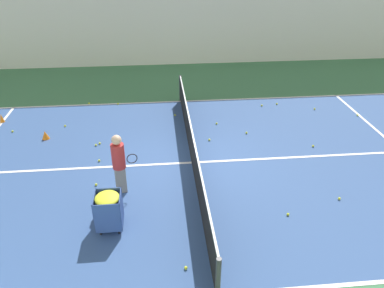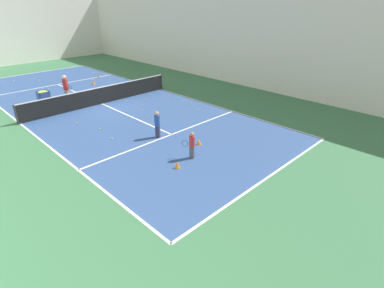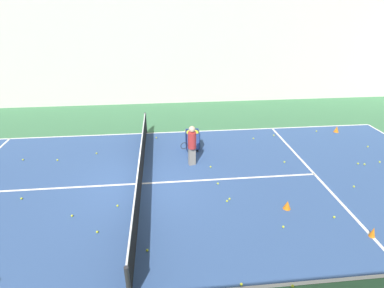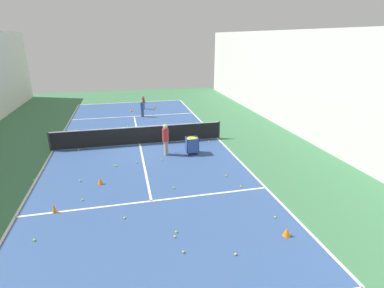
% 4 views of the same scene
% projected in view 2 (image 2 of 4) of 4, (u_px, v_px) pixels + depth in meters
% --- Properties ---
extents(ground_plane, '(38.33, 38.33, 0.00)m').
position_uv_depth(ground_plane, '(102.00, 104.00, 18.77)').
color(ground_plane, '#3D754C').
extents(court_playing_area, '(9.52, 24.12, 0.00)m').
position_uv_depth(court_playing_area, '(102.00, 104.00, 18.77)').
color(court_playing_area, '#335189').
rests_on(court_playing_area, ground).
extents(line_baseline_near, '(9.52, 0.10, 0.00)m').
position_uv_depth(line_baseline_near, '(268.00, 177.00, 11.06)').
color(line_baseline_near, white).
rests_on(line_baseline_near, ground).
extents(line_baseline_far, '(9.52, 0.10, 0.00)m').
position_uv_depth(line_baseline_far, '(33.00, 73.00, 26.48)').
color(line_baseline_far, white).
rests_on(line_baseline_far, ground).
extents(line_sideline_left, '(0.10, 24.12, 0.00)m').
position_uv_depth(line_sideline_left, '(21.00, 124.00, 15.76)').
color(line_sideline_left, white).
rests_on(line_sideline_left, ground).
extents(line_sideline_right, '(0.10, 24.12, 0.00)m').
position_uv_depth(line_sideline_right, '(161.00, 89.00, 21.78)').
color(line_sideline_right, white).
rests_on(line_sideline_right, ground).
extents(line_service_near, '(9.52, 0.10, 0.00)m').
position_uv_depth(line_service_near, '(172.00, 134.00, 14.53)').
color(line_service_near, white).
rests_on(line_service_near, ground).
extents(line_service_far, '(9.52, 0.10, 0.00)m').
position_uv_depth(line_service_far, '(58.00, 84.00, 23.01)').
color(line_service_far, white).
rests_on(line_service_far, ground).
extents(line_centre_service, '(0.10, 13.27, 0.00)m').
position_uv_depth(line_centre_service, '(102.00, 104.00, 18.77)').
color(line_centre_service, white).
rests_on(line_centre_service, ground).
extents(hall_enclosure_right, '(0.15, 34.63, 6.35)m').
position_uv_depth(hall_enclosure_right, '(210.00, 38.00, 23.66)').
color(hall_enclosure_right, silver).
rests_on(hall_enclosure_right, ground).
extents(hall_enclosure_far, '(19.73, 0.15, 6.35)m').
position_uv_depth(hall_enclosure_far, '(5.00, 31.00, 28.40)').
color(hall_enclosure_far, silver).
rests_on(hall_enclosure_far, ground).
extents(tennis_net, '(9.82, 0.10, 1.07)m').
position_uv_depth(tennis_net, '(101.00, 95.00, 18.53)').
color(tennis_net, '#2D2D33').
rests_on(tennis_net, ground).
extents(player_near_baseline, '(0.38, 0.54, 1.16)m').
position_uv_depth(player_near_baseline, '(192.00, 143.00, 12.12)').
color(player_near_baseline, '#4C4C56').
rests_on(player_near_baseline, ground).
extents(coach_at_net, '(0.41, 0.67, 1.69)m').
position_uv_depth(coach_at_net, '(66.00, 86.00, 18.82)').
color(coach_at_net, gray).
rests_on(coach_at_net, ground).
extents(child_midcourt, '(0.35, 0.35, 1.29)m').
position_uv_depth(child_midcourt, '(157.00, 123.00, 13.95)').
color(child_midcourt, '#2D3351').
rests_on(child_midcourt, ground).
extents(ball_cart, '(0.63, 0.60, 0.92)m').
position_uv_depth(ball_cart, '(43.00, 95.00, 18.19)').
color(ball_cart, '#2D478C').
rests_on(ball_cart, ground).
extents(training_cone_0, '(0.23, 0.23, 0.22)m').
position_uv_depth(training_cone_0, '(199.00, 142.00, 13.50)').
color(training_cone_0, orange).
rests_on(training_cone_0, ground).
extents(training_cone_1, '(0.17, 0.17, 0.31)m').
position_uv_depth(training_cone_1, '(99.00, 75.00, 25.11)').
color(training_cone_1, orange).
rests_on(training_cone_1, ground).
extents(training_cone_3, '(0.21, 0.21, 0.26)m').
position_uv_depth(training_cone_3, '(177.00, 165.00, 11.62)').
color(training_cone_3, orange).
rests_on(training_cone_3, ground).
extents(training_cone_4, '(0.25, 0.25, 0.28)m').
position_uv_depth(training_cone_4, '(93.00, 83.00, 22.97)').
color(training_cone_4, orange).
rests_on(training_cone_4, ground).
extents(tennis_ball_0, '(0.07, 0.07, 0.07)m').
position_uv_depth(tennis_ball_0, '(5.00, 95.00, 20.43)').
color(tennis_ball_0, yellow).
rests_on(tennis_ball_0, ground).
extents(tennis_ball_1, '(0.07, 0.07, 0.07)m').
position_uv_depth(tennis_ball_1, '(139.00, 83.00, 23.33)').
color(tennis_ball_1, yellow).
rests_on(tennis_ball_1, ground).
extents(tennis_ball_2, '(0.07, 0.07, 0.07)m').
position_uv_depth(tennis_ball_2, '(40.00, 80.00, 24.20)').
color(tennis_ball_2, yellow).
rests_on(tennis_ball_2, ground).
extents(tennis_ball_3, '(0.07, 0.07, 0.07)m').
position_uv_depth(tennis_ball_3, '(199.00, 141.00, 13.83)').
color(tennis_ball_3, yellow).
rests_on(tennis_ball_3, ground).
extents(tennis_ball_4, '(0.07, 0.07, 0.07)m').
position_uv_depth(tennis_ball_4, '(126.00, 101.00, 19.13)').
color(tennis_ball_4, yellow).
rests_on(tennis_ball_4, ground).
extents(tennis_ball_5, '(0.07, 0.07, 0.07)m').
position_uv_depth(tennis_ball_5, '(77.00, 123.00, 15.75)').
color(tennis_ball_5, yellow).
rests_on(tennis_ball_5, ground).
extents(tennis_ball_6, '(0.07, 0.07, 0.07)m').
position_uv_depth(tennis_ball_6, '(107.00, 83.00, 23.28)').
color(tennis_ball_6, yellow).
rests_on(tennis_ball_6, ground).
extents(tennis_ball_8, '(0.07, 0.07, 0.07)m').
position_uv_depth(tennis_ball_8, '(69.00, 97.00, 19.90)').
color(tennis_ball_8, yellow).
rests_on(tennis_ball_8, ground).
extents(tennis_ball_9, '(0.07, 0.07, 0.07)m').
position_uv_depth(tennis_ball_9, '(49.00, 89.00, 21.84)').
color(tennis_ball_9, yellow).
rests_on(tennis_ball_9, ground).
extents(tennis_ball_10, '(0.07, 0.07, 0.07)m').
position_uv_depth(tennis_ball_10, '(93.00, 80.00, 24.21)').
color(tennis_ball_10, yellow).
rests_on(tennis_ball_10, ground).
extents(tennis_ball_11, '(0.07, 0.07, 0.07)m').
position_uv_depth(tennis_ball_11, '(31.00, 117.00, 16.52)').
color(tennis_ball_11, yellow).
rests_on(tennis_ball_11, ground).
extents(tennis_ball_12, '(0.07, 0.07, 0.07)m').
position_uv_depth(tennis_ball_12, '(97.00, 90.00, 21.50)').
color(tennis_ball_12, yellow).
rests_on(tennis_ball_12, ground).
extents(tennis_ball_13, '(0.07, 0.07, 0.07)m').
position_uv_depth(tennis_ball_13, '(145.00, 99.00, 19.61)').
color(tennis_ball_13, yellow).
rests_on(tennis_ball_13, ground).
extents(tennis_ball_14, '(0.07, 0.07, 0.07)m').
position_uv_depth(tennis_ball_14, '(40.00, 80.00, 24.01)').
color(tennis_ball_14, yellow).
rests_on(tennis_ball_14, ground).
extents(tennis_ball_15, '(0.07, 0.07, 0.07)m').
position_uv_depth(tennis_ball_15, '(66.00, 80.00, 24.26)').
color(tennis_ball_15, yellow).
rests_on(tennis_ball_15, ground).
extents(tennis_ball_16, '(0.07, 0.07, 0.07)m').
position_uv_depth(tennis_ball_16, '(208.00, 119.00, 16.29)').
color(tennis_ball_16, yellow).
rests_on(tennis_ball_16, ground).
extents(tennis_ball_17, '(0.07, 0.07, 0.07)m').
position_uv_depth(tennis_ball_17, '(132.00, 80.00, 24.18)').
color(tennis_ball_17, yellow).
rests_on(tennis_ball_17, ground).
extents(tennis_ball_18, '(0.07, 0.07, 0.07)m').
position_uv_depth(tennis_ball_18, '(148.00, 117.00, 16.57)').
color(tennis_ball_18, yellow).
rests_on(tennis_ball_18, ground).
extents(tennis_ball_19, '(0.07, 0.07, 0.07)m').
position_uv_depth(tennis_ball_19, '(99.00, 90.00, 21.50)').
color(tennis_ball_19, yellow).
rests_on(tennis_ball_19, ground).
extents(tennis_ball_20, '(0.07, 0.07, 0.07)m').
position_uv_depth(tennis_ball_20, '(14.00, 97.00, 19.89)').
color(tennis_ball_20, yellow).
rests_on(tennis_ball_20, ground).
extents(tennis_ball_21, '(0.07, 0.07, 0.07)m').
position_uv_depth(tennis_ball_21, '(143.00, 105.00, 18.51)').
color(tennis_ball_21, yellow).
rests_on(tennis_ball_21, ground).
extents(tennis_ball_22, '(0.07, 0.07, 0.07)m').
position_uv_depth(tennis_ball_22, '(90.00, 69.00, 28.05)').
color(tennis_ball_22, yellow).
rests_on(tennis_ball_22, ground).
extents(tennis_ball_23, '(0.07, 0.07, 0.07)m').
position_uv_depth(tennis_ball_23, '(182.00, 101.00, 19.22)').
color(tennis_ball_23, yellow).
rests_on(tennis_ball_23, ground).
extents(tennis_ball_24, '(0.07, 0.07, 0.07)m').
position_uv_depth(tennis_ball_24, '(112.00, 138.00, 14.04)').
color(tennis_ball_24, yellow).
rests_on(tennis_ball_24, ground).
extents(tennis_ball_25, '(0.07, 0.07, 0.07)m').
position_uv_depth(tennis_ball_25, '(93.00, 73.00, 26.37)').
color(tennis_ball_25, yellow).
rests_on(tennis_ball_25, ground).
extents(tennis_ball_26, '(0.07, 0.07, 0.07)m').
position_uv_depth(tennis_ball_26, '(14.00, 80.00, 23.98)').
color(tennis_ball_26, yellow).
rests_on(tennis_ball_26, ground).
extents(tennis_ball_27, '(0.07, 0.07, 0.07)m').
position_uv_depth(tennis_ball_27, '(100.00, 129.00, 15.09)').
color(tennis_ball_27, yellow).
rests_on(tennis_ball_27, ground).
extents(tennis_ball_28, '(0.07, 0.07, 0.07)m').
position_uv_depth(tennis_ball_28, '(35.00, 78.00, 24.61)').
color(tennis_ball_28, yellow).
rests_on(tennis_ball_28, ground).
extents(tennis_ball_29, '(0.07, 0.07, 0.07)m').
position_uv_depth(tennis_ball_29, '(143.00, 92.00, 21.09)').
color(tennis_ball_29, yellow).
rests_on(tennis_ball_29, ground).
extents(tennis_ball_30, '(0.07, 0.07, 0.07)m').
position_uv_depth(tennis_ball_30, '(199.00, 110.00, 17.62)').
color(tennis_ball_30, yellow).
rests_on(tennis_ball_30, ground).
extents(tennis_ball_31, '(0.07, 0.07, 0.07)m').
position_uv_depth(tennis_ball_31, '(7.00, 114.00, 16.96)').
color(tennis_ball_31, yellow).
rests_on(tennis_ball_31, ground).
extents(tennis_ball_32, '(0.07, 0.07, 0.07)m').
position_uv_depth(tennis_ball_32, '(86.00, 93.00, 20.74)').
color(tennis_ball_32, yellow).
rests_on(tennis_ball_32, ground).
extents(tennis_ball_33, '(0.07, 0.07, 0.07)m').
position_uv_depth(tennis_ball_33, '(191.00, 103.00, 18.87)').
color(tennis_ball_33, yellow).
rests_on(tennis_ball_33, ground).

